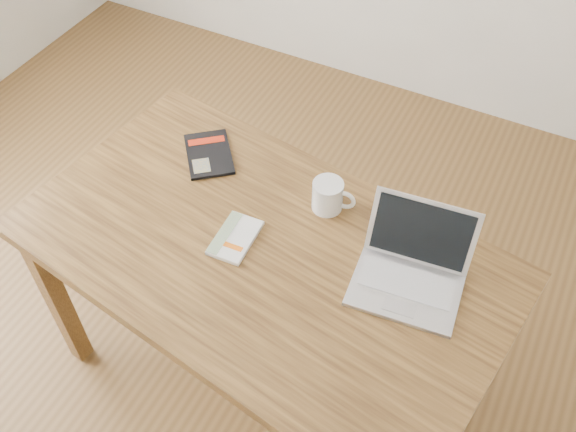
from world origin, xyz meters
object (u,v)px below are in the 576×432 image
at_px(black_guidebook, 209,154).
at_px(laptop, 411,269).
at_px(white_guidebook, 235,238).
at_px(coffee_mug, 329,195).
at_px(desk, 263,268).

relative_size(black_guidebook, laptop, 0.80).
relative_size(white_guidebook, coffee_mug, 1.33).
height_order(desk, white_guidebook, white_guidebook).
relative_size(white_guidebook, laptop, 0.56).
bearing_deg(laptop, desk, -173.38).
xyz_separation_m(white_guidebook, coffee_mug, (0.18, 0.23, 0.04)).
bearing_deg(desk, black_guidebook, 151.46).
distance_m(laptop, coffee_mug, 0.33).
height_order(white_guidebook, coffee_mug, coffee_mug).
distance_m(desk, laptop, 0.43).
distance_m(desk, white_guidebook, 0.13).
bearing_deg(black_guidebook, laptop, -52.01).
distance_m(white_guidebook, laptop, 0.49).
bearing_deg(white_guidebook, desk, 0.83).
height_order(laptop, coffee_mug, laptop).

